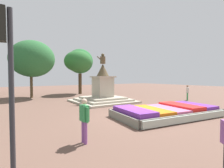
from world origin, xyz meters
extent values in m
plane|color=brown|center=(0.00, 0.00, 0.00)|extent=(83.56, 83.56, 0.00)
cube|color=#38281C|center=(1.73, -0.82, 0.20)|extent=(6.46, 3.75, 0.40)
cube|color=gray|center=(1.53, -2.34, 0.22)|extent=(6.28, 0.94, 0.44)
cube|color=gray|center=(1.94, 0.70, 0.22)|extent=(6.28, 0.94, 0.44)
cube|color=gray|center=(-1.35, -0.40, 0.22)|extent=(0.52, 3.15, 0.44)
cube|color=gray|center=(4.82, -1.23, 0.22)|extent=(0.52, 3.15, 0.44)
cube|color=#72339E|center=(-0.61, -0.50, 0.53)|extent=(1.54, 2.90, 0.26)
cube|color=orange|center=(0.56, -0.66, 0.48)|extent=(1.54, 2.90, 0.17)
cube|color=#D86699|center=(1.73, -0.82, 0.47)|extent=(1.54, 2.90, 0.14)
cube|color=red|center=(2.91, -0.97, 0.53)|extent=(1.54, 2.90, 0.26)
cube|color=#72339E|center=(4.08, -1.13, 0.50)|extent=(1.54, 2.90, 0.21)
cube|color=#B2BCAD|center=(1.52, -2.39, 0.22)|extent=(5.98, 1.00, 0.36)
cube|color=#AFA591|center=(1.69, 6.60, 0.08)|extent=(5.22, 5.22, 0.17)
cube|color=#B2A893|center=(1.69, 6.60, 0.25)|extent=(4.34, 4.34, 0.17)
cube|color=#B0A692|center=(1.69, 6.60, 0.42)|extent=(3.45, 3.45, 0.17)
cube|color=#B2A893|center=(1.69, 6.60, 1.43)|extent=(1.58, 1.58, 1.85)
cube|color=#B2A893|center=(1.69, 6.60, 2.42)|extent=(1.86, 1.86, 0.12)
cone|color=brown|center=(1.69, 6.60, 3.07)|extent=(1.18, 1.18, 1.18)
cylinder|color=brown|center=(1.69, 6.60, 4.00)|extent=(0.50, 0.50, 0.69)
sphere|color=brown|center=(1.69, 6.60, 4.50)|extent=(0.30, 0.30, 0.30)
cylinder|color=brown|center=(1.38, 6.66, 4.14)|extent=(0.58, 0.20, 0.48)
cylinder|color=#2D2D33|center=(-6.59, -2.93, 2.00)|extent=(0.12, 0.12, 4.01)
cube|color=black|center=(-6.79, -2.91, 3.61)|extent=(0.26, 0.30, 0.80)
cylinder|color=#8C4C99|center=(-2.25, -5.70, 1.05)|extent=(0.09, 0.09, 0.54)
cylinder|color=#338C4C|center=(9.40, 2.68, 0.39)|extent=(0.13, 0.13, 0.79)
cylinder|color=#338C4C|center=(9.54, 2.79, 0.39)|extent=(0.13, 0.13, 0.79)
cube|color=beige|center=(9.47, 2.74, 1.07)|extent=(0.43, 0.41, 0.56)
cylinder|color=beige|center=(9.28, 2.59, 1.04)|extent=(0.09, 0.09, 0.53)
cylinder|color=beige|center=(9.66, 2.89, 1.04)|extent=(0.09, 0.09, 0.53)
sphere|color=#8C664C|center=(9.47, 2.74, 1.48)|extent=(0.20, 0.20, 0.20)
cylinder|color=#8C4C99|center=(-4.26, -2.06, 0.40)|extent=(0.13, 0.13, 0.81)
cylinder|color=#8C4C99|center=(-4.26, -1.88, 0.40)|extent=(0.13, 0.13, 0.81)
cube|color=#338C4C|center=(-4.26, -1.97, 1.10)|extent=(0.22, 0.38, 0.57)
cylinder|color=#338C4C|center=(-4.26, -2.21, 1.07)|extent=(0.09, 0.09, 0.55)
cylinder|color=#338C4C|center=(-4.27, -1.73, 1.07)|extent=(0.09, 0.09, 0.55)
sphere|color=beige|center=(-4.26, -1.97, 1.52)|extent=(0.21, 0.21, 0.21)
cylinder|color=brown|center=(-3.36, 14.19, 1.54)|extent=(0.30, 0.30, 3.08)
ellipsoid|color=#306D33|center=(-2.89, 14.74, 4.35)|extent=(3.88, 4.16, 3.84)
ellipsoid|color=#2D6835|center=(-3.35, 13.35, 4.42)|extent=(4.81, 4.38, 4.05)
cylinder|color=#4C3823|center=(3.22, 15.41, 1.45)|extent=(0.47, 0.47, 2.91)
ellipsoid|color=#2E6B30|center=(2.71, 14.90, 4.58)|extent=(3.74, 3.98, 2.90)
ellipsoid|color=#2A6D34|center=(3.60, 16.24, 4.73)|extent=(3.78, 3.62, 3.57)
camera|label=1|loc=(-6.93, -7.68, 2.39)|focal=28.00mm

